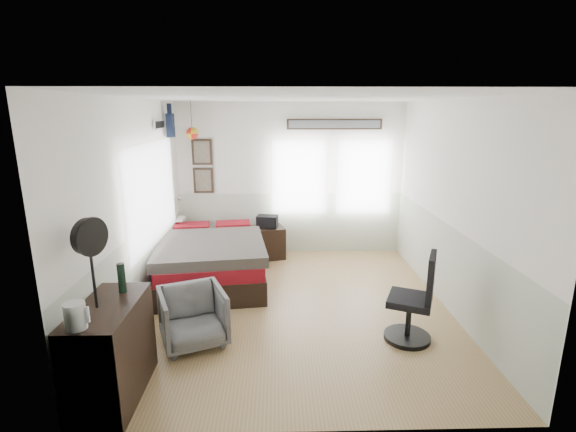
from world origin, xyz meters
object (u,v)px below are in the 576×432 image
object	(u,v)px
task_chair	(415,306)
armchair	(193,317)
dresser	(112,351)
nightstand	(268,242)
bed	(212,260)

from	to	relation	value
task_chair	armchair	bearing A→B (deg)	-156.56
dresser	nightstand	world-z (taller)	dresser
armchair	task_chair	bearing A→B (deg)	-22.37
bed	armchair	xyz separation A→B (m)	(0.06, -1.80, -0.01)
dresser	task_chair	bearing A→B (deg)	16.01
armchair	nightstand	bearing A→B (deg)	52.60
bed	nightstand	bearing A→B (deg)	43.13
dresser	nightstand	xyz separation A→B (m)	(1.32, 3.68, -0.17)
bed	dresser	xyz separation A→B (m)	(-0.49, -2.68, 0.12)
dresser	task_chair	size ratio (longest dim) A/B	0.95
dresser	bed	bearing A→B (deg)	79.72
bed	armchair	world-z (taller)	bed
dresser	nightstand	bearing A→B (deg)	70.34
bed	armchair	distance (m)	1.80
bed	nightstand	distance (m)	1.30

